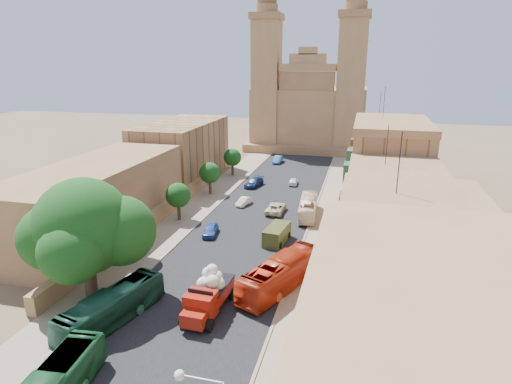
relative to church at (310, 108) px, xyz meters
The scene contains 32 objects.
ground 79.19m from the church, 90.00° to the right, with size 260.00×260.00×0.00m, color brown.
road_surface 49.54m from the church, 90.00° to the right, with size 14.00×140.00×0.01m, color black.
sidewalk_east 50.44m from the church, 78.94° to the right, with size 5.00×140.00×0.01m, color #8A735A.
sidewalk_west 50.44m from the church, 101.06° to the right, with size 5.00×140.00×0.01m, color #8A735A.
kerb_east 50.02m from the church, 81.81° to the right, with size 0.25×140.00×0.12m, color #8A735A.
kerb_west 50.02m from the church, 98.19° to the right, with size 0.25×140.00×0.12m, color #8A735A.
townhouse_a 83.22m from the church, 78.94° to the right, with size 9.00×14.00×16.40m.
townhouse_b 69.58m from the church, 76.73° to the right, with size 9.00×14.00×14.90m.
townhouse_c 56.00m from the church, 73.43° to the right, with size 9.00×14.00×17.40m.
townhouse_d 42.84m from the church, 68.07° to the right, with size 9.00×14.00×15.90m.
west_wall 60.55m from the church, 102.04° to the right, with size 1.00×40.00×1.80m, color #936942.
west_building_low 63.45m from the church, 106.54° to the right, with size 10.00×28.00×8.40m, color brown.
west_building_mid 39.27m from the church, 117.48° to the right, with size 10.00×22.00×10.00m, color #9D7047.
church is the anchor object (origin of this frame).
ficus_tree 75.26m from the church, 97.18° to the right, with size 10.95×10.07×10.95m.
street_tree_a 67.60m from the church, 98.54° to the right, with size 3.68×3.68×5.65m.
street_tree_b 55.86m from the church, 100.38° to the right, with size 3.28×3.28×5.04m.
street_tree_c 44.20m from the church, 103.21° to the right, with size 3.31×3.31×5.09m.
street_tree_d 32.79m from the church, 108.09° to the right, with size 3.24×3.24×4.99m.
red_truck 74.68m from the church, 88.96° to the right, with size 2.91×6.76×3.88m.
olive_pickup 59.37m from the church, 86.10° to the right, with size 2.63×4.87×1.92m.
bus_green_north 78.23m from the church, 94.08° to the right, with size 2.34×10.01×2.79m, color #1D513A.
bus_red_east 69.80m from the church, 84.62° to the right, with size 2.52×10.79×3.00m, color #B32B11.
bus_cream_east 50.12m from the church, 82.62° to the right, with size 2.11×9.01×2.51m, color #FFE5BD.
car_blue_a 59.34m from the church, 94.09° to the right, with size 1.54×3.82×1.30m, color #294C95.
car_white_a 47.68m from the church, 94.11° to the right, with size 1.17×3.35×1.10m, color white.
car_cream 49.52m from the church, 87.82° to the right, with size 2.25×4.88×1.36m, color beige.
car_dkblue 38.16m from the church, 96.66° to the right, with size 1.93×4.76×1.38m, color navy.
car_white_b 35.33m from the church, 86.79° to the right, with size 1.38×3.42×1.17m, color white.
car_blue_b 20.99m from the church, 101.88° to the right, with size 1.48×4.25×1.40m, color #4076B3.
pedestrian_a 75.04m from the church, 81.51° to the right, with size 0.57×0.37×1.56m, color #2D2B2F.
pedestrian_c 62.92m from the church, 79.87° to the right, with size 0.96×0.40×1.64m, color #2B2B2F.
Camera 1 is at (12.90, -25.12, 20.11)m, focal length 30.00 mm.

